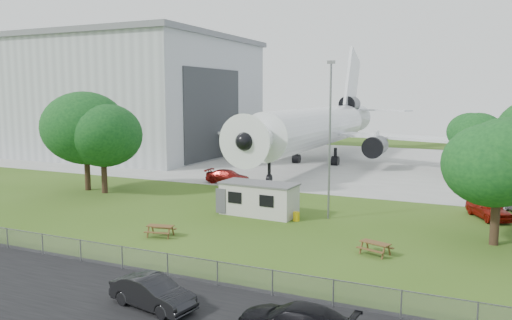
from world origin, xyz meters
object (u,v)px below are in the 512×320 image
at_px(airliner, 318,126).
at_px(hangar, 112,95).
at_px(site_cabin, 259,199).
at_px(picnic_west, 161,236).
at_px(car_centre_sedan, 153,293).
at_px(picnic_east, 375,254).

bearing_deg(airliner, hangar, 179.78).
relative_size(site_cabin, picnic_west, 3.79).
xyz_separation_m(hangar, airliner, (35.97, -0.14, -4.14)).
distance_m(airliner, car_centre_sedan, 49.66).
height_order(picnic_west, car_centre_sedan, car_centre_sedan).
distance_m(site_cabin, car_centre_sedan, 18.27).
bearing_deg(hangar, airliner, -0.22).
bearing_deg(picnic_east, airliner, 131.37).
bearing_deg(car_centre_sedan, site_cabin, 19.18).
xyz_separation_m(airliner, picnic_east, (15.27, -37.04, -5.27)).
relative_size(airliner, car_centre_sedan, 11.12).
bearing_deg(car_centre_sedan, picnic_east, -22.60).
distance_m(airliner, picnic_east, 40.41).
xyz_separation_m(site_cabin, picnic_west, (-3.61, -8.37, -1.31)).
xyz_separation_m(picnic_west, car_centre_sedan, (6.40, -9.67, 0.71)).
distance_m(airliner, site_cabin, 31.44).
xyz_separation_m(picnic_west, picnic_east, (14.07, 2.15, 0.00)).
height_order(airliner, picnic_west, airliner).
distance_m(airliner, picnic_west, 39.56).
bearing_deg(hangar, picnic_east, -35.97).
relative_size(picnic_west, picnic_east, 1.00).
relative_size(hangar, site_cabin, 6.31).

